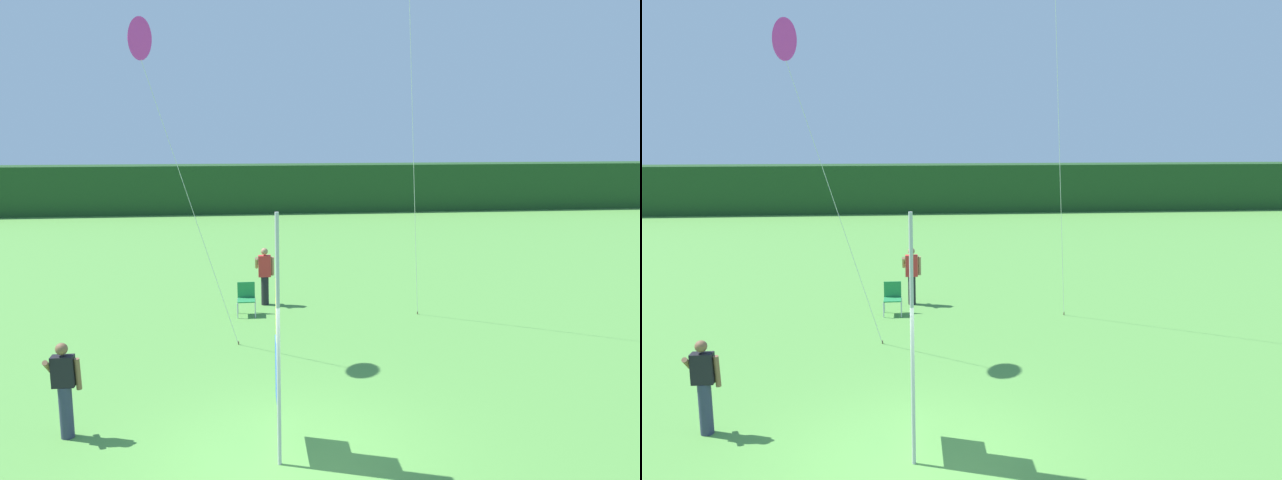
{
  "view_description": "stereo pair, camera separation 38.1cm",
  "coord_description": "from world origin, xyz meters",
  "views": [
    {
      "loc": [
        -0.52,
        -9.09,
        5.11
      ],
      "look_at": [
        0.94,
        3.8,
        2.78
      ],
      "focal_mm": 35.2,
      "sensor_mm": 36.0,
      "label": 1
    },
    {
      "loc": [
        -0.14,
        -9.13,
        5.11
      ],
      "look_at": [
        0.94,
        3.8,
        2.78
      ],
      "focal_mm": 35.2,
      "sensor_mm": 36.0,
      "label": 2
    }
  ],
  "objects": [
    {
      "name": "folding_chair",
      "position": [
        -0.66,
        7.83,
        0.51
      ],
      "size": [
        0.51,
        0.51,
        0.89
      ],
      "color": "#BCBCC1",
      "rests_on": "ground"
    },
    {
      "name": "banner_flag",
      "position": [
        -0.14,
        0.11,
        1.88
      ],
      "size": [
        0.06,
        1.03,
        3.92
      ],
      "color": "#B7B7BC",
      "rests_on": "ground"
    },
    {
      "name": "ground_plane",
      "position": [
        0.0,
        0.0,
        0.0
      ],
      "size": [
        120.0,
        120.0,
        0.0
      ],
      "primitive_type": "plane",
      "color": "#518E3D"
    },
    {
      "name": "kite_magenta_delta_0",
      "position": [
        -2.9,
        5.14,
        6.98
      ],
      "size": [
        2.44,
        0.99,
        7.46
      ],
      "color": "brown",
      "rests_on": "ground"
    },
    {
      "name": "person_mid_field",
      "position": [
        -3.63,
        1.09,
        0.88
      ],
      "size": [
        0.55,
        0.48,
        1.65
      ],
      "color": "#2D334C",
      "rests_on": "ground"
    },
    {
      "name": "distant_treeline",
      "position": [
        0.0,
        29.73,
        1.45
      ],
      "size": [
        80.0,
        2.4,
        2.9
      ],
      "primitive_type": "cube",
      "color": "#1E421E",
      "rests_on": "ground"
    },
    {
      "name": "person_near_banner",
      "position": [
        -0.12,
        8.76,
        0.9
      ],
      "size": [
        0.55,
        0.48,
        1.69
      ],
      "color": "black",
      "rests_on": "ground"
    }
  ]
}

